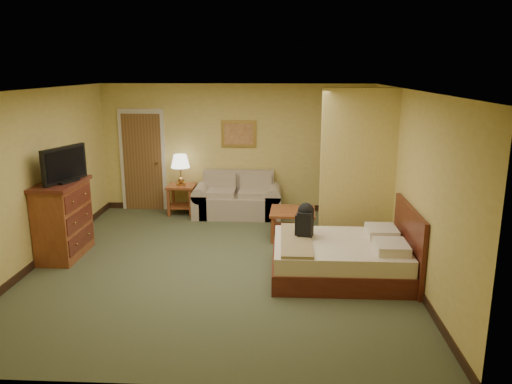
# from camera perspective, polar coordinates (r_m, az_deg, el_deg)

# --- Properties ---
(floor) EXTENTS (6.00, 6.00, 0.00)m
(floor) POSITION_cam_1_polar(r_m,az_deg,el_deg) (7.69, -4.14, -8.18)
(floor) COLOR #484F33
(floor) RESTS_ON ground
(ceiling) EXTENTS (6.00, 6.00, 0.00)m
(ceiling) POSITION_cam_1_polar(r_m,az_deg,el_deg) (7.13, -4.51, 11.57)
(ceiling) COLOR white
(ceiling) RESTS_ON back_wall
(back_wall) EXTENTS (5.50, 0.02, 2.60)m
(back_wall) POSITION_cam_1_polar(r_m,az_deg,el_deg) (10.23, -2.21, 5.00)
(back_wall) COLOR #D5BB5A
(back_wall) RESTS_ON floor
(left_wall) EXTENTS (0.02, 6.00, 2.60)m
(left_wall) POSITION_cam_1_polar(r_m,az_deg,el_deg) (8.11, -23.97, 1.43)
(left_wall) COLOR #D5BB5A
(left_wall) RESTS_ON floor
(right_wall) EXTENTS (0.02, 6.00, 2.60)m
(right_wall) POSITION_cam_1_polar(r_m,az_deg,el_deg) (7.47, 17.11, 1.02)
(right_wall) COLOR #D5BB5A
(right_wall) RESTS_ON floor
(partition) EXTENTS (1.20, 0.15, 2.60)m
(partition) POSITION_cam_1_polar(r_m,az_deg,el_deg) (8.24, 11.54, 2.53)
(partition) COLOR #D5BB5A
(partition) RESTS_ON floor
(door) EXTENTS (0.94, 0.16, 2.10)m
(door) POSITION_cam_1_polar(r_m,az_deg,el_deg) (10.59, -12.80, 3.50)
(door) COLOR beige
(door) RESTS_ON floor
(baseboard) EXTENTS (5.50, 0.02, 0.12)m
(baseboard) POSITION_cam_1_polar(r_m,az_deg,el_deg) (10.48, -2.16, -1.72)
(baseboard) COLOR black
(baseboard) RESTS_ON floor
(loveseat) EXTENTS (1.75, 0.81, 0.88)m
(loveseat) POSITION_cam_1_polar(r_m,az_deg,el_deg) (10.02, -2.12, -1.12)
(loveseat) COLOR tan
(loveseat) RESTS_ON floor
(side_table) EXTENTS (0.55, 0.55, 0.60)m
(side_table) POSITION_cam_1_polar(r_m,az_deg,el_deg) (10.23, -8.51, -0.31)
(side_table) COLOR brown
(side_table) RESTS_ON floor
(table_lamp) EXTENTS (0.38, 0.38, 0.62)m
(table_lamp) POSITION_cam_1_polar(r_m,az_deg,el_deg) (10.09, -8.65, 3.41)
(table_lamp) COLOR #AB7D3F
(table_lamp) RESTS_ON side_table
(coffee_table) EXTENTS (0.80, 0.80, 0.49)m
(coffee_table) POSITION_cam_1_polar(r_m,az_deg,el_deg) (8.72, 4.20, -3.00)
(coffee_table) COLOR brown
(coffee_table) RESTS_ON floor
(wall_picture) EXTENTS (0.70, 0.04, 0.55)m
(wall_picture) POSITION_cam_1_polar(r_m,az_deg,el_deg) (10.16, -1.98, 6.65)
(wall_picture) COLOR #B78E3F
(wall_picture) RESTS_ON back_wall
(dresser) EXTENTS (0.59, 1.13, 1.20)m
(dresser) POSITION_cam_1_polar(r_m,az_deg,el_deg) (8.34, -21.17, -2.91)
(dresser) COLOR brown
(dresser) RESTS_ON floor
(tv) EXTENTS (0.35, 0.87, 0.55)m
(tv) POSITION_cam_1_polar(r_m,az_deg,el_deg) (8.11, -21.05, 2.84)
(tv) COLOR black
(tv) RESTS_ON dresser
(bed) EXTENTS (1.93, 1.60, 1.04)m
(bed) POSITION_cam_1_polar(r_m,az_deg,el_deg) (7.26, 10.03, -7.33)
(bed) COLOR #4E1B12
(bed) RESTS_ON floor
(backpack) EXTENTS (0.25, 0.33, 0.51)m
(backpack) POSITION_cam_1_polar(r_m,az_deg,el_deg) (7.23, 5.71, -3.12)
(backpack) COLOR black
(backpack) RESTS_ON bed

